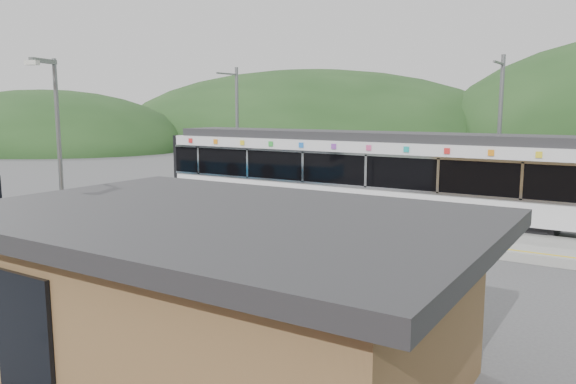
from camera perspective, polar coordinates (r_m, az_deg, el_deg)
The scene contains 9 objects.
ground at distance 21.06m, azimuth -4.05°, elevation -4.61°, with size 120.00×120.00×0.00m, color #4C4C4F.
hills at distance 23.12m, azimuth 16.54°, elevation -3.76°, with size 146.00×149.00×26.00m.
platform at distance 23.71m, azimuth 0.66°, elevation -2.73°, with size 26.00×3.20×0.30m, color #9E9E99.
yellow_line at distance 22.61m, azimuth -1.07°, elevation -2.89°, with size 26.00×0.10×0.01m, color yellow.
train at distance 24.77m, azimuth 8.31°, elevation 2.15°, with size 20.44×3.01×3.74m.
catenary_mast_west at distance 31.58m, azimuth -5.22°, elevation 6.45°, with size 0.18×1.80×7.00m.
catenary_mast_east at distance 25.64m, azimuth 20.64°, elevation 5.46°, with size 0.18×1.80×7.00m.
station_shelter at distance 10.24m, azimuth -6.82°, elevation -9.91°, with size 9.20×6.20×3.00m.
lamp_post at distance 17.13m, azimuth -22.55°, elevation 4.13°, with size 0.44×1.12×6.14m.
Camera 1 is at (12.14, -16.53, 4.79)m, focal length 35.00 mm.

